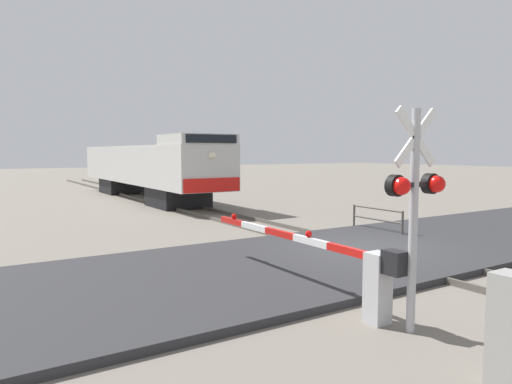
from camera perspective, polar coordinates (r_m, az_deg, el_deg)
ground_plane at (r=13.89m, az=13.22°, el=-7.37°), size 160.00×160.00×0.00m
rail_track_left at (r=13.38m, az=11.06°, el=-7.47°), size 0.08×80.00×0.15m
rail_track_right at (r=14.39m, az=15.24°, el=-6.68°), size 0.08×80.00×0.15m
road_surface at (r=13.88m, az=13.23°, el=-7.04°), size 36.00×6.35×0.16m
locomotive at (r=29.46m, az=-13.13°, el=3.03°), size 3.01×18.09×3.76m
crossing_signal at (r=7.83m, az=18.87°, el=-0.58°), size 1.18×0.33×3.64m
crossing_gate at (r=8.86m, az=10.90°, el=-8.83°), size 0.36×6.08×1.34m
utility_cabinet at (r=6.76m, az=28.58°, el=-14.72°), size 0.40×0.41×1.46m
guard_railing at (r=17.16m, az=14.56°, el=-2.98°), size 0.08×2.36×0.95m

